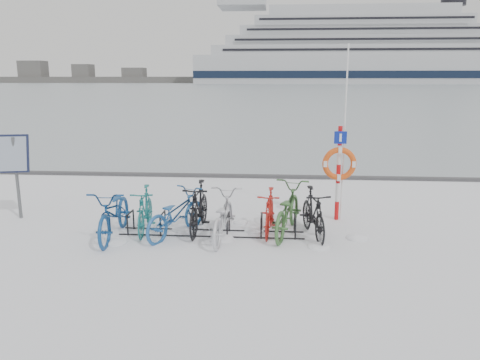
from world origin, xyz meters
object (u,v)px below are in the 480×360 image
info_board (14,159)px  cruise_ferry (356,54)px  lifebuoy_station (339,164)px  bike_rack (212,226)px

info_board → cruise_ferry: (44.30, 226.21, 12.52)m
cruise_ferry → lifebuoy_station: bearing=-99.2°
info_board → cruise_ferry: size_ratio=0.01×
bike_rack → cruise_ferry: (39.51, 227.01, 13.81)m
cruise_ferry → info_board: bearing=-101.1°
lifebuoy_station → cruise_ferry: size_ratio=0.03×
bike_rack → cruise_ferry: 230.84m
lifebuoy_station → cruise_ferry: 229.10m
lifebuoy_station → cruise_ferry: cruise_ferry is taller
info_board → bike_rack: bearing=-20.8°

